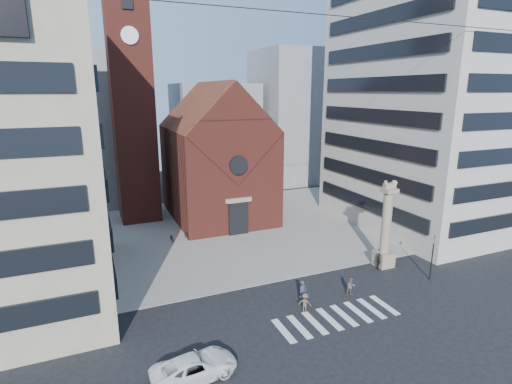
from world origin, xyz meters
TOP-DOWN VIEW (x-y plane):
  - ground at (0.00, 0.00)m, footprint 120.00×120.00m
  - piazza at (0.00, 19.00)m, footprint 46.00×30.00m
  - zebra_crossing at (0.55, -3.00)m, footprint 10.20×3.20m
  - church at (0.00, 25.04)m, footprint 12.00×16.65m
  - campanile at (-10.00, 28.00)m, footprint 5.50×5.50m
  - building_right at (24.00, 12.00)m, footprint 18.00×22.00m
  - bg_block_left at (-20.00, 40.00)m, footprint 16.00×14.00m
  - bg_block_mid at (6.00, 45.00)m, footprint 14.00×12.00m
  - bg_block_right at (22.00, 42.00)m, footprint 16.00×14.00m
  - lion_column at (10.01, 3.00)m, footprint 1.63×1.60m
  - traffic_light at (12.00, -1.00)m, footprint 0.13×0.16m
  - white_car at (-11.11, -5.22)m, footprint 5.48×3.06m
  - pedestrian_0 at (-0.81, -0.08)m, footprint 0.80×0.63m
  - pedestrian_1 at (3.53, -0.59)m, footprint 0.83×0.68m
  - pedestrian_2 at (9.00, 2.48)m, footprint 0.80×1.08m
  - pedestrian_3 at (-1.34, -1.37)m, footprint 1.17×1.10m
  - scooter_0 at (-7.84, 17.70)m, footprint 0.61×1.62m
  - scooter_1 at (-6.13, 17.70)m, footprint 0.49×1.57m
  - scooter_2 at (-4.41, 17.70)m, footprint 0.61×1.62m
  - scooter_3 at (-2.70, 17.70)m, footprint 0.49×1.57m
  - scooter_4 at (-0.99, 17.70)m, footprint 0.61×1.62m
  - scooter_5 at (0.73, 17.70)m, footprint 0.49×1.57m
  - scooter_6 at (2.44, 17.70)m, footprint 0.61×1.62m

SIDE VIEW (x-z plane):
  - ground at x=0.00m, z-range 0.00..0.00m
  - zebra_crossing at x=0.55m, z-range 0.00..0.01m
  - piazza at x=0.00m, z-range 0.00..0.05m
  - scooter_0 at x=-7.84m, z-range 0.05..0.89m
  - scooter_2 at x=-4.41m, z-range 0.05..0.89m
  - scooter_4 at x=-0.99m, z-range 0.05..0.89m
  - scooter_6 at x=2.44m, z-range 0.05..0.89m
  - scooter_1 at x=-6.13m, z-range 0.05..0.98m
  - scooter_3 at x=-2.70m, z-range 0.05..0.98m
  - scooter_5 at x=0.73m, z-range 0.05..0.98m
  - white_car at x=-11.11m, z-range 0.00..1.45m
  - pedestrian_3 at x=-1.34m, z-range 0.00..1.59m
  - pedestrian_1 at x=3.53m, z-range 0.00..1.59m
  - pedestrian_2 at x=9.00m, z-range 0.00..1.71m
  - pedestrian_0 at x=-0.81m, z-range 0.00..1.93m
  - traffic_light at x=12.00m, z-range 0.14..4.44m
  - lion_column at x=10.01m, z-range -0.88..7.79m
  - church at x=0.00m, z-range -1.02..16.98m
  - bg_block_mid at x=6.00m, z-range 0.00..18.00m
  - bg_block_left at x=-20.00m, z-range 0.00..22.00m
  - bg_block_right at x=22.00m, z-range 0.00..24.00m
  - campanile at x=-10.00m, z-range 0.14..31.34m
  - building_right at x=24.00m, z-range 0.00..32.00m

